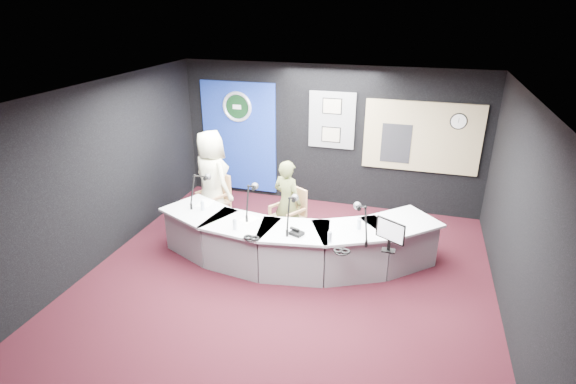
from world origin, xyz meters
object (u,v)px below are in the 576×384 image
(broadcast_desk, at_px, (293,241))
(armchair_left, at_px, (214,202))
(person_woman, at_px, (287,202))
(armchair_right, at_px, (287,215))
(person_man, at_px, (212,179))

(broadcast_desk, distance_m, armchair_left, 1.97)
(armchair_left, relative_size, person_woman, 0.60)
(broadcast_desk, height_order, armchair_right, armchair_right)
(armchair_right, bearing_deg, person_man, -156.99)
(armchair_left, xyz_separation_m, armchair_right, (1.49, -0.23, 0.05))
(broadcast_desk, distance_m, person_man, 2.04)
(broadcast_desk, xyz_separation_m, person_woman, (-0.27, 0.63, 0.37))
(person_man, bearing_deg, armchair_left, -0.00)
(person_man, bearing_deg, armchair_right, -158.41)
(broadcast_desk, xyz_separation_m, armchair_right, (-0.27, 0.63, 0.12))
(broadcast_desk, bearing_deg, armchair_right, 113.36)
(broadcast_desk, bearing_deg, person_woman, 113.36)
(armchair_right, relative_size, person_woman, 0.66)
(armchair_left, xyz_separation_m, person_man, (0.00, 0.00, 0.46))
(armchair_left, bearing_deg, broadcast_desk, -1.81)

